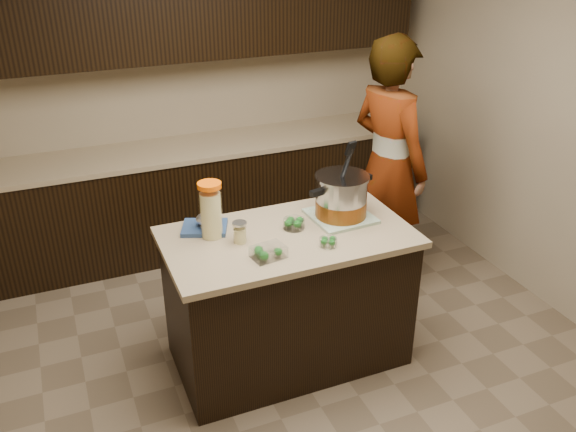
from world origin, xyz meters
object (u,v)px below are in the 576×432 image
(island, at_px, (288,298))
(lemonade_pitcher, at_px, (211,212))
(stock_pot, at_px, (341,199))
(person, at_px, (388,166))

(island, xyz_separation_m, lemonade_pitcher, (-0.42, 0.15, 0.60))
(island, relative_size, lemonade_pitcher, 4.38)
(stock_pot, relative_size, person, 0.25)
(island, bearing_deg, lemonade_pitcher, 160.35)
(island, xyz_separation_m, person, (1.05, 0.62, 0.49))
(island, height_order, stock_pot, stock_pot)
(lemonade_pitcher, distance_m, person, 1.54)
(lemonade_pitcher, xyz_separation_m, person, (1.46, 0.47, -0.11))
(island, height_order, person, person)
(island, distance_m, stock_pot, 0.70)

